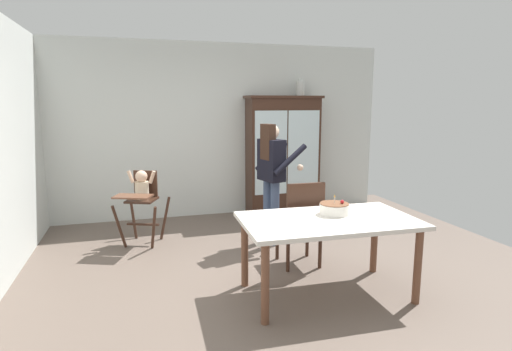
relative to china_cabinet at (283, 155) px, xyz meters
name	(u,v)px	position (x,y,z in m)	size (l,w,h in m)	color
ground_plane	(276,276)	(-0.93, -2.37, -0.95)	(6.24, 6.24, 0.00)	#66564C
wall_back	(222,130)	(-0.93, 0.26, 0.40)	(5.32, 0.06, 2.70)	silver
china_cabinet	(283,155)	(0.00, 0.00, 0.00)	(1.20, 0.48, 1.89)	#382116
ceramic_vase	(300,88)	(0.28, 0.00, 1.06)	(0.13, 0.13, 0.27)	#B2B7B2
high_chair_with_toddler	(142,194)	(-2.23, -0.91, -0.30)	(0.75, 0.82, 0.95)	#382116
adult_person	(272,169)	(-0.64, -1.36, 0.02)	(0.60, 0.59, 1.53)	#3D4C6B
dining_table	(328,228)	(-0.60, -2.89, -0.30)	(1.62, 0.98, 0.74)	silver
birthday_cake	(334,209)	(-0.49, -2.77, -0.16)	(0.28, 0.28, 0.19)	white
dining_chair_far_side	(302,218)	(-0.58, -2.21, -0.40)	(0.45, 0.45, 0.96)	#382116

